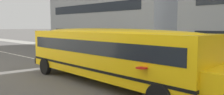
# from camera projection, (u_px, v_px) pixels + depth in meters

# --- Properties ---
(ground_plane) EXTENTS (400.00, 400.00, 0.00)m
(ground_plane) POSITION_uv_depth(u_px,v_px,m) (106.00, 74.00, 13.15)
(ground_plane) COLOR #54514F
(sidewalk_far) EXTENTS (120.00, 3.00, 0.01)m
(sidewalk_far) POSITION_uv_depth(u_px,v_px,m) (172.00, 59.00, 18.93)
(sidewalk_far) COLOR gray
(sidewalk_far) RESTS_ON ground_plane
(lane_centreline) EXTENTS (110.00, 0.16, 0.01)m
(lane_centreline) POSITION_uv_depth(u_px,v_px,m) (106.00, 74.00, 13.15)
(lane_centreline) COLOR silver
(lane_centreline) RESTS_ON ground_plane
(school_bus) EXTENTS (12.35, 3.19, 2.74)m
(school_bus) POSITION_uv_depth(u_px,v_px,m) (109.00, 51.00, 10.74)
(school_bus) COLOR yellow
(school_bus) RESTS_ON ground_plane
(parked_car_silver_beside_sign) EXTENTS (3.98, 2.03, 1.64)m
(parked_car_silver_beside_sign) POSITION_uv_depth(u_px,v_px,m) (83.00, 46.00, 22.82)
(parked_car_silver_beside_sign) COLOR #B7BABF
(parked_car_silver_beside_sign) RESTS_ON ground_plane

